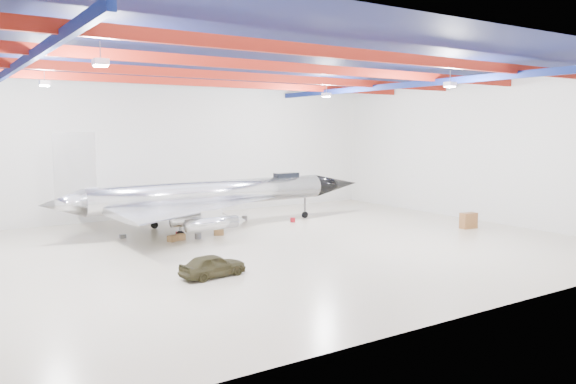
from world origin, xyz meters
TOP-DOWN VIEW (x-y plane):
  - floor at (0.00, 0.00)m, footprint 40.00×40.00m
  - wall_back at (0.00, 15.00)m, footprint 40.00×0.00m
  - wall_right at (20.00, 0.00)m, footprint 0.00×30.00m
  - ceiling at (0.00, 0.00)m, footprint 40.00×40.00m
  - ceiling_structure at (0.00, 0.00)m, footprint 39.50×29.50m
  - jet_aircraft at (1.19, 7.67)m, footprint 25.37×14.92m
  - jeep at (-4.65, -4.53)m, footprint 3.44×1.72m
  - desk at (16.52, -2.40)m, footprint 1.28×0.74m
  - crate_ply at (-3.10, 4.65)m, footprint 0.68×0.62m
  - toolbox_red at (-2.03, 6.11)m, footprint 0.44×0.35m
  - engine_drum at (-1.37, 4.60)m, footprint 0.53×0.53m
  - parts_bin at (0.32, 5.03)m, footprint 0.77×0.69m
  - crate_small at (-5.43, 7.45)m, footprint 0.41×0.35m
  - tool_chest at (7.41, 6.72)m, footprint 0.42×0.42m
  - oil_barrel at (-2.49, 4.87)m, footprint 0.63×0.54m
  - spares_box at (4.64, 9.33)m, footprint 0.56×0.56m

SIDE VIEW (x-z plane):
  - floor at x=0.00m, z-range 0.00..0.00m
  - crate_small at x=-5.43m, z-range 0.00..0.26m
  - toolbox_red at x=-2.03m, z-range 0.00..0.31m
  - tool_chest at x=7.41m, z-range 0.00..0.35m
  - engine_drum at x=-1.37m, z-range 0.00..0.38m
  - spares_box at x=4.64m, z-range 0.00..0.39m
  - crate_ply at x=-3.10m, z-range 0.00..0.39m
  - oil_barrel at x=-2.49m, z-range 0.00..0.39m
  - parts_bin at x=0.32m, z-range 0.00..0.44m
  - jeep at x=-4.65m, z-range 0.00..1.12m
  - desk at x=16.52m, z-range 0.00..1.13m
  - jet_aircraft at x=1.19m, z-range -1.19..5.73m
  - wall_back at x=0.00m, z-range -14.50..25.50m
  - wall_right at x=20.00m, z-range -9.50..20.50m
  - ceiling_structure at x=0.00m, z-range 9.79..10.86m
  - ceiling at x=0.00m, z-range 11.00..11.00m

